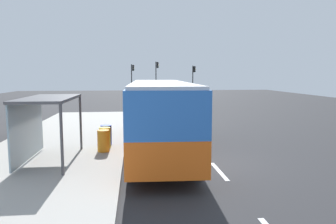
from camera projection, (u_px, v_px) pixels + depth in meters
ground_plane at (169, 118)px, 26.55m from camera, size 56.00×92.00×0.04m
sidewalk_platform at (53, 154)px, 14.02m from camera, size 6.20×30.00×0.18m
lane_stripe_seg_1 at (219, 171)px, 11.76m from camera, size 0.16×2.20×0.01m
lane_stripe_seg_2 at (194, 143)px, 16.70m from camera, size 0.16×2.20×0.01m
lane_stripe_seg_3 at (180, 127)px, 21.64m from camera, size 0.16×2.20×0.01m
lane_stripe_seg_4 at (172, 117)px, 26.58m from camera, size 0.16×2.20×0.01m
lane_stripe_seg_5 at (166, 111)px, 31.51m from camera, size 0.16×2.20×0.01m
lane_stripe_seg_6 at (162, 106)px, 36.45m from camera, size 0.16×2.20×0.01m
lane_stripe_seg_7 at (158, 102)px, 41.39m from camera, size 0.16×2.20×0.01m
bus at (159, 112)px, 14.47m from camera, size 2.88×11.09×3.21m
white_van at (180, 94)px, 35.70m from camera, size 2.22×5.28×2.30m
sedan_near at (169, 93)px, 46.95m from camera, size 1.96×4.46×1.52m
sedan_far at (165, 91)px, 52.98m from camera, size 1.85×4.40×1.52m
recycling_bin_orange at (103, 141)px, 14.00m from camera, size 0.52×0.52×0.95m
recycling_bin_yellow at (105, 138)px, 14.69m from camera, size 0.52×0.52×0.95m
recycling_bin_blue at (106, 135)px, 15.38m from camera, size 0.52×0.52×0.95m
traffic_light_near_side at (193, 77)px, 45.10m from camera, size 0.49×0.28×4.78m
traffic_light_far_side at (132, 76)px, 44.99m from camera, size 0.49×0.28×4.97m
traffic_light_median at (157, 74)px, 46.11m from camera, size 0.49×0.28×5.40m
bus_shelter at (41, 112)px, 12.30m from camera, size 1.80×4.00×2.50m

